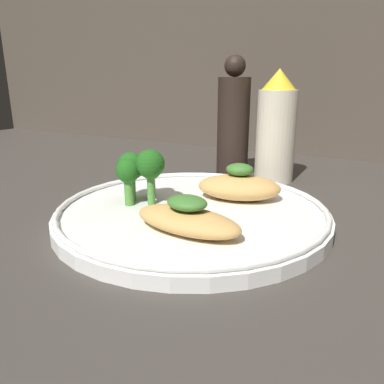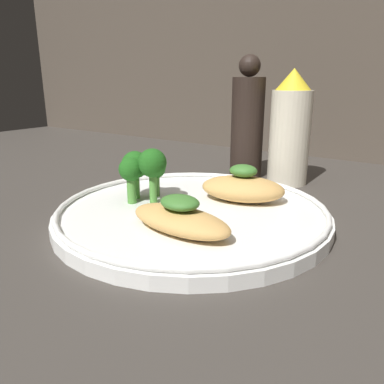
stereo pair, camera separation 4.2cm
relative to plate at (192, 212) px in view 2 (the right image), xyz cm
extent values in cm
cube|color=#3D3833|center=(0.00, 0.00, -1.49)|extent=(180.00, 180.00, 1.00)
cylinder|color=white|center=(0.00, 0.00, -0.29)|extent=(30.47, 30.47, 1.40)
torus|color=white|center=(0.00, 0.00, 0.71)|extent=(29.87, 29.87, 0.60)
ellipsoid|color=tan|center=(2.76, -5.98, 1.55)|extent=(11.64, 5.86, 2.28)
ellipsoid|color=#3D752D|center=(2.76, -5.98, 3.35)|extent=(4.29, 3.54, 1.32)
ellipsoid|color=tan|center=(3.22, 5.99, 1.88)|extent=(11.17, 8.35, 2.95)
ellipsoid|color=#3D752D|center=(3.22, 5.99, 4.10)|extent=(3.88, 3.43, 1.48)
cylinder|color=#4C8E38|center=(-4.92, -0.88, 2.25)|extent=(0.89, 0.89, 3.68)
sphere|color=#1E5B19|center=(-4.92, -0.88, 5.25)|extent=(3.32, 3.32, 3.32)
cylinder|color=#4C8E38|center=(-6.57, 1.54, 1.74)|extent=(0.99, 0.99, 2.65)
sphere|color=#1E5B19|center=(-6.57, 1.54, 3.95)|extent=(2.55, 2.55, 2.55)
cylinder|color=#4C8E38|center=(-7.94, -0.55, 1.93)|extent=(0.89, 0.89, 3.04)
sphere|color=#1E5B19|center=(-7.94, -0.55, 4.60)|extent=(3.29, 3.29, 3.29)
cylinder|color=#4C8E38|center=(-7.04, -2.27, 1.97)|extent=(1.06, 1.06, 3.13)
sphere|color=#1E5B19|center=(-7.04, -2.27, 4.50)|extent=(2.75, 2.75, 2.75)
cylinder|color=beige|center=(2.81, 21.59, 5.95)|extent=(5.97, 5.97, 13.89)
cone|color=yellow|center=(2.81, 21.59, 14.43)|extent=(5.08, 5.08, 3.06)
cylinder|color=black|center=(-4.26, 21.59, 6.87)|extent=(5.13, 5.13, 15.72)
sphere|color=black|center=(-4.26, 21.59, 16.40)|extent=(3.34, 3.34, 3.34)
camera|label=1|loc=(19.15, -34.90, 14.51)|focal=35.00mm
camera|label=2|loc=(22.68, -32.71, 14.51)|focal=35.00mm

